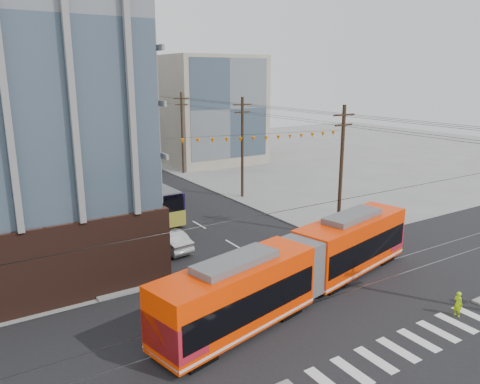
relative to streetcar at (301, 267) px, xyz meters
name	(u,v)px	position (x,y,z in m)	size (l,w,h in m)	color
ground	(364,320)	(1.29, -4.05, -2.02)	(160.00, 160.00, 0.00)	slate
bg_bldg_ne_near	(206,110)	(17.29, 43.95, 5.98)	(14.00, 14.00, 16.00)	gray
bg_bldg_ne_far	(166,108)	(19.29, 63.95, 4.98)	(16.00, 16.00, 14.00)	#8C99A5
utility_pole_far	(142,124)	(9.79, 51.95, 3.48)	(0.30, 0.30, 11.00)	black
streetcar	(301,267)	(0.00, 0.00, 0.00)	(20.93, 2.94, 4.03)	#FF3200
city_bus	(145,197)	(-1.58, 21.73, -0.32)	(2.59, 11.95, 3.39)	black
parked_car_silver	(168,240)	(-3.63, 11.67, -1.20)	(1.74, 4.98, 1.64)	silver
parked_car_white	(151,232)	(-3.89, 14.62, -1.38)	(1.79, 4.41, 1.28)	silver
parked_car_grey	(131,220)	(-4.08, 18.75, -1.38)	(2.11, 4.58, 1.27)	#43484D
pedestrian	(458,304)	(6.06, -6.57, -1.27)	(0.55, 0.36, 1.50)	#B5FF0A
jersey_barrier	(332,230)	(9.59, 7.41, -1.60)	(0.93, 4.15, 0.83)	slate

